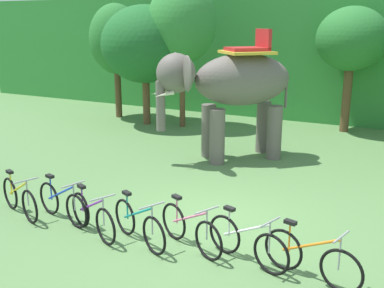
{
  "coord_description": "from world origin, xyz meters",
  "views": [
    {
      "loc": [
        3.55,
        -7.82,
        3.98
      ],
      "look_at": [
        -0.89,
        1.0,
        1.3
      ],
      "focal_mm": 42.3,
      "sensor_mm": 36.0,
      "label": 1
    }
  ],
  "objects": [
    {
      "name": "tree_left",
      "position": [
        -4.56,
        7.48,
        3.92
      ],
      "size": [
        2.56,
        2.56,
        5.45
      ],
      "color": "brown",
      "rests_on": "ground"
    },
    {
      "name": "bike_teal",
      "position": [
        -0.75,
        -1.46,
        0.39
      ],
      "size": [
        1.57,
        0.82,
        0.92
      ],
      "color": "black",
      "rests_on": "ground"
    },
    {
      "name": "bike_pink",
      "position": [
        0.18,
        -1.2,
        0.39
      ],
      "size": [
        1.58,
        0.81,
        0.92
      ],
      "color": "black",
      "rests_on": "ground"
    },
    {
      "name": "bike_blue",
      "position": [
        -2.71,
        -1.32,
        0.39
      ],
      "size": [
        1.66,
        0.62,
        0.92
      ],
      "color": "black",
      "rests_on": "ground"
    },
    {
      "name": "foliage_hedge",
      "position": [
        0.0,
        13.39,
        2.52
      ],
      "size": [
        36.0,
        6.0,
        5.04
      ],
      "primitive_type": "cube",
      "color": "#338438",
      "rests_on": "ground"
    },
    {
      "name": "tree_far_left",
      "position": [
        1.23,
        9.46,
        3.35
      ],
      "size": [
        2.52,
        2.52,
        4.52
      ],
      "color": "brown",
      "rests_on": "ground"
    },
    {
      "name": "bike_orange",
      "position": [
        2.35,
        -1.27,
        0.39
      ],
      "size": [
        1.66,
        0.62,
        0.92
      ],
      "color": "black",
      "rests_on": "ground"
    },
    {
      "name": "tree_right",
      "position": [
        -7.86,
        7.87,
        3.25
      ],
      "size": [
        2.18,
        2.18,
        4.71
      ],
      "color": "brown",
      "rests_on": "ground"
    },
    {
      "name": "ground_plane",
      "position": [
        0.0,
        0.0,
        0.0
      ],
      "size": [
        80.0,
        80.0,
        0.0
      ],
      "primitive_type": "plane",
      "color": "#567F47"
    },
    {
      "name": "tree_center_right",
      "position": [
        -6.06,
        7.24,
        3.12
      ],
      "size": [
        3.37,
        3.37,
        4.61
      ],
      "color": "brown",
      "rests_on": "ground"
    },
    {
      "name": "bike_white",
      "position": [
        1.26,
        -1.22,
        0.39
      ],
      "size": [
        1.64,
        0.69,
        0.92
      ],
      "color": "black",
      "rests_on": "ground"
    },
    {
      "name": "elephant",
      "position": [
        -1.28,
        4.34,
        2.2
      ],
      "size": [
        3.74,
        3.61,
        3.78
      ],
      "color": "#665E56",
      "rests_on": "ground"
    },
    {
      "name": "bike_yellow",
      "position": [
        -3.69,
        -1.52,
        0.39
      ],
      "size": [
        1.62,
        0.73,
        0.92
      ],
      "color": "black",
      "rests_on": "ground"
    },
    {
      "name": "bike_purple",
      "position": [
        -1.74,
        -1.55,
        0.39
      ],
      "size": [
        1.58,
        0.79,
        0.92
      ],
      "color": "black",
      "rests_on": "ground"
    }
  ]
}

